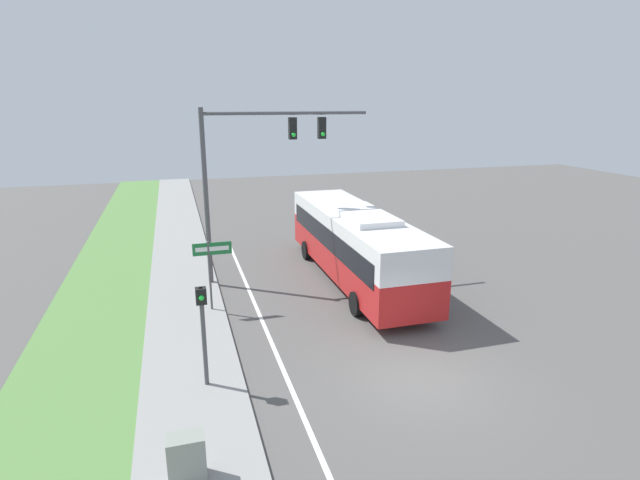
{
  "coord_description": "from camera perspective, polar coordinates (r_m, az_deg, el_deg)",
  "views": [
    {
      "loc": [
        -6.27,
        -11.34,
        7.66
      ],
      "look_at": [
        -0.22,
        9.16,
        1.67
      ],
      "focal_mm": 28.0,
      "sensor_mm": 36.0,
      "label": 1
    }
  ],
  "objects": [
    {
      "name": "pedestrian_signal",
      "position": [
        13.77,
        -13.25,
        -8.98
      ],
      "size": [
        0.28,
        0.34,
        2.94
      ],
      "color": "#4C4C51",
      "rests_on": "ground_plane"
    },
    {
      "name": "ground_plane",
      "position": [
        15.05,
        11.14,
        -15.25
      ],
      "size": [
        80.0,
        80.0,
        0.0
      ],
      "primitive_type": "plane",
      "color": "#565451"
    },
    {
      "name": "bus",
      "position": [
        21.62,
        4.05,
        -0.06
      ],
      "size": [
        2.77,
        11.47,
        3.27
      ],
      "color": "red",
      "rests_on": "ground_plane"
    },
    {
      "name": "signal_gantry",
      "position": [
        21.1,
        -7.6,
        9.06
      ],
      "size": [
        7.04,
        0.41,
        7.4
      ],
      "color": "#4C4C51",
      "rests_on": "ground_plane"
    },
    {
      "name": "street_sign",
      "position": [
        18.66,
        -12.33,
        -2.46
      ],
      "size": [
        1.4,
        0.08,
        2.75
      ],
      "color": "#4C4C51",
      "rests_on": "ground_plane"
    },
    {
      "name": "utility_cabinet",
      "position": [
        11.4,
        -14.99,
        -22.96
      ],
      "size": [
        0.76,
        0.49,
        1.04
      ],
      "color": "gray",
      "rests_on": "sidewalk"
    },
    {
      "name": "sidewalk",
      "position": [
        13.65,
        -14.06,
        -18.7
      ],
      "size": [
        2.8,
        80.0,
        0.12
      ],
      "color": "gray",
      "rests_on": "ground_plane"
    },
    {
      "name": "grass_verge",
      "position": [
        14.01,
        -28.02,
        -19.3
      ],
      "size": [
        3.6,
        80.0,
        0.1
      ],
      "color": "#568442",
      "rests_on": "ground_plane"
    },
    {
      "name": "lane_divider_near",
      "position": [
        13.94,
        -2.79,
        -17.67
      ],
      "size": [
        0.14,
        30.0,
        0.01
      ],
      "color": "silver",
      "rests_on": "ground_plane"
    }
  ]
}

